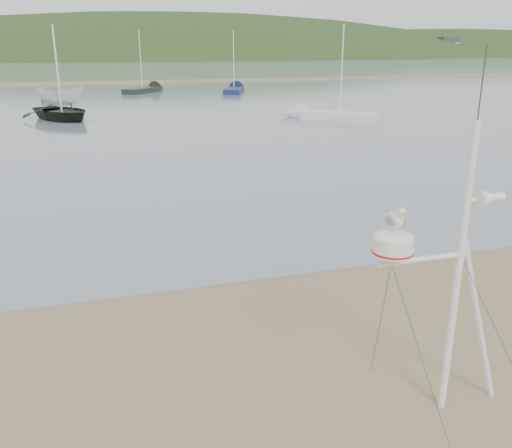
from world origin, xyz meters
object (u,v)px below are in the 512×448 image
object	(u,v)px
sailboat_dark_mid	(152,89)
sailboat_blue_far	(236,89)
boat_white	(58,79)
sailboat_white_near	(315,115)
mast_rig	(449,335)
boat_dark	(58,79)

from	to	relation	value
sailboat_dark_mid	sailboat_blue_far	bearing A→B (deg)	-17.05
boat_white	sailboat_white_near	distance (m)	21.09
mast_rig	sailboat_white_near	size ratio (longest dim) A/B	0.73
boat_white	sailboat_dark_mid	xyz separation A→B (m)	(8.86, 13.41, -1.96)
mast_rig	boat_white	xyz separation A→B (m)	(-6.04, 41.79, 1.10)
mast_rig	boat_dark	distance (m)	33.86
boat_white	sailboat_blue_far	distance (m)	20.65
mast_rig	sailboat_blue_far	bearing A→B (deg)	77.68
boat_white	sailboat_white_near	world-z (taller)	sailboat_white_near
sailboat_dark_mid	boat_white	bearing A→B (deg)	-123.45
sailboat_dark_mid	mast_rig	bearing A→B (deg)	-92.93
boat_white	sailboat_blue_far	world-z (taller)	sailboat_blue_far
boat_white	sailboat_blue_far	xyz separation A→B (m)	(17.51, 10.76, -1.96)
mast_rig	sailboat_blue_far	distance (m)	53.79
mast_rig	boat_dark	bearing A→B (deg)	99.78
sailboat_dark_mid	sailboat_white_near	distance (m)	27.35
boat_dark	sailboat_white_near	world-z (taller)	sailboat_white_near
boat_dark	sailboat_white_near	bearing A→B (deg)	-45.51
boat_dark	sailboat_blue_far	xyz separation A→B (m)	(17.22, 19.22, -2.40)
sailboat_dark_mid	sailboat_white_near	xyz separation A→B (m)	(7.78, -26.22, 0.00)
mast_rig	boat_white	bearing A→B (deg)	98.22
sailboat_blue_far	sailboat_white_near	world-z (taller)	sailboat_blue_far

